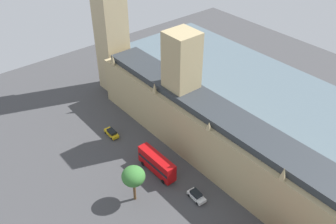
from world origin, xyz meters
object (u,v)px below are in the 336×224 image
at_px(parliament_building, 219,136).
at_px(double_decker_bus_midblock, 157,163).
at_px(car_white_leading, 196,196).
at_px(plane_tree_under_trees, 133,176).
at_px(car_yellow_cab_opposite_hall, 112,133).

xyz_separation_m(parliament_building, double_decker_bus_midblock, (12.87, -6.09, -4.96)).
xyz_separation_m(parliament_building, car_white_leading, (11.38, 5.27, -6.71)).
bearing_deg(plane_tree_under_trees, parliament_building, 172.55).
bearing_deg(parliament_building, car_yellow_cab_opposite_hall, -59.55).
xyz_separation_m(parliament_building, car_yellow_cab_opposite_hall, (13.84, -23.54, -6.71)).
height_order(parliament_building, double_decker_bus_midblock, parliament_building).
height_order(car_yellow_cab_opposite_hall, double_decker_bus_midblock, double_decker_bus_midblock).
bearing_deg(car_white_leading, parliament_building, -151.25).
bearing_deg(double_decker_bus_midblock, car_yellow_cab_opposite_hall, 92.51).
distance_m(parliament_building, plane_tree_under_trees, 21.44).
distance_m(parliament_building, car_yellow_cab_opposite_hall, 28.11).
distance_m(car_white_leading, plane_tree_under_trees, 13.92).
xyz_separation_m(car_white_leading, plane_tree_under_trees, (9.86, -8.04, 5.64)).
distance_m(car_yellow_cab_opposite_hall, double_decker_bus_midblock, 17.56).
height_order(car_yellow_cab_opposite_hall, plane_tree_under_trees, plane_tree_under_trees).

